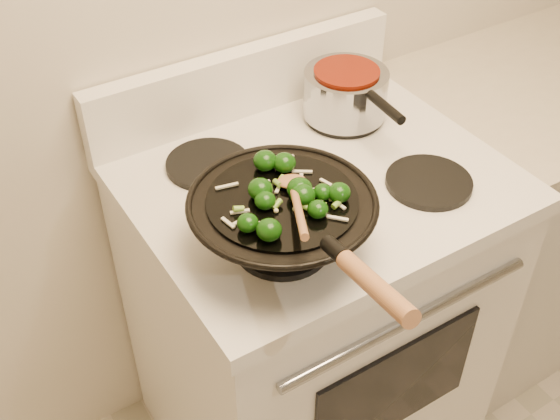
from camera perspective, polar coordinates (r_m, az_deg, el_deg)
stove at (r=1.80m, az=2.44°, el=-8.57°), size 0.78×0.67×1.08m
counter_unit at (r=2.22m, az=18.33°, el=-0.19°), size 0.84×0.62×0.91m
wok at (r=1.26m, az=0.27°, el=-0.82°), size 0.34×0.57×0.21m
stirfry at (r=1.22m, az=0.52°, el=1.33°), size 0.22×0.23×0.04m
wooden_spoon at (r=1.20m, az=1.24°, el=1.15°), size 0.14×0.23×0.08m
saucepan at (r=1.64m, az=5.37°, el=9.48°), size 0.19×0.31×0.11m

